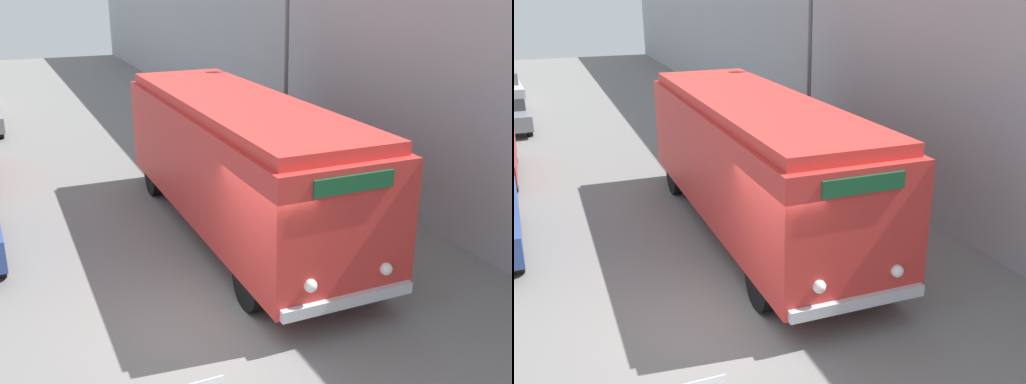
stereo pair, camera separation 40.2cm
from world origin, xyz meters
TOP-DOWN VIEW (x-y plane):
  - ground_plane at (0.00, 0.00)m, footprint 80.00×80.00m
  - building_wall_right at (6.22, 10.00)m, footprint 0.30×60.00m
  - vintage_bus at (1.88, 3.66)m, footprint 2.62×9.63m
  - streetlamp at (4.92, 7.32)m, footprint 0.36×0.36m

SIDE VIEW (x-z plane):
  - ground_plane at x=0.00m, z-range 0.00..0.00m
  - vintage_bus at x=1.88m, z-range 0.22..3.40m
  - building_wall_right at x=6.22m, z-range 0.00..6.65m
  - streetlamp at x=4.92m, z-range 0.94..7.09m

